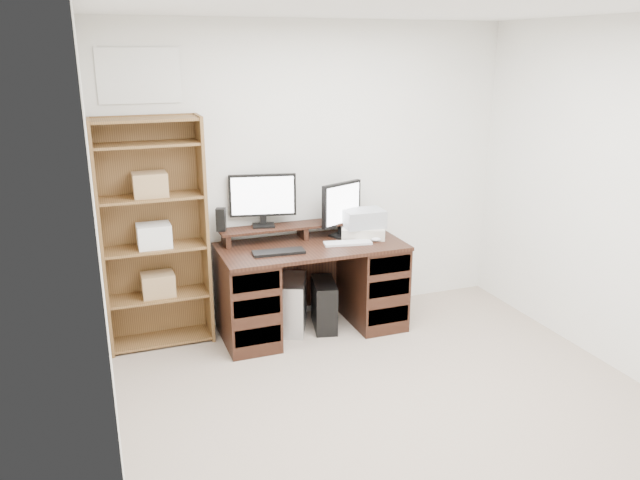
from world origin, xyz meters
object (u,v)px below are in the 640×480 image
tower_silver (293,304)px  desk (311,286)px  bookshelf (154,232)px  tower_black (324,304)px  monitor_wide (263,197)px  monitor_small (342,207)px  printer (363,232)px

tower_silver → desk: bearing=-1.2°
desk → bookshelf: 1.34m
desk → tower_black: 0.22m
tower_black → monitor_wide: bearing=162.3°
tower_black → bookshelf: 1.52m
desk → monitor_small: 0.71m
monitor_wide → printer: (0.81, -0.21, -0.32)m
monitor_small → printer: monitor_small is taller
bookshelf → monitor_small: bearing=-2.6°
tower_black → desk: bearing=-166.5°
tower_black → printer: bearing=21.2°
tower_silver → tower_black: 0.26m
monitor_wide → tower_silver: bearing=-35.8°
monitor_wide → tower_black: 1.04m
tower_black → bookshelf: bearing=-176.1°
monitor_wide → bookshelf: bearing=-165.2°
monitor_small → tower_silver: monitor_small is taller
bookshelf → printer: bearing=-5.3°
desk → monitor_wide: 0.83m
monitor_small → tower_black: (-0.21, -0.14, -0.79)m
desk → printer: 0.64m
tower_black → tower_silver: bearing=179.7°
tower_silver → monitor_small: bearing=32.6°
desk → tower_silver: (-0.14, 0.06, -0.17)m
tower_black → monitor_small: bearing=47.1°
bookshelf → tower_silver: bearing=-8.1°
desk → monitor_wide: bearing=140.9°
monitor_small → monitor_wide: bearing=146.6°
tower_black → bookshelf: size_ratio=0.24×
monitor_wide → tower_silver: (0.18, -0.20, -0.89)m
tower_silver → bookshelf: (-1.07, 0.15, 0.70)m
monitor_wide → bookshelf: (-0.89, -0.05, -0.19)m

